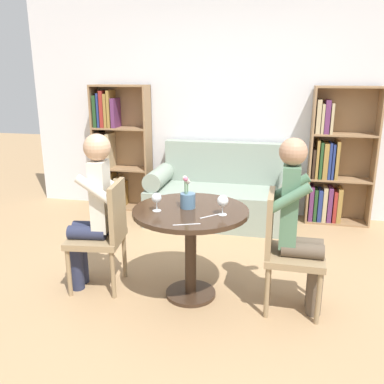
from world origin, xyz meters
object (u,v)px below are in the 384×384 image
(bookshelf_right, at_px, (333,164))
(chair_right, at_px, (285,246))
(person_left, at_px, (92,208))
(flower_vase, at_px, (188,198))
(chair_left, at_px, (104,231))
(wine_glass_right, at_px, (223,201))
(person_right, at_px, (299,224))
(bookshelf_left, at_px, (116,151))
(couch, at_px, (222,196))
(wine_glass_left, at_px, (157,198))

(bookshelf_right, height_order, chair_right, bookshelf_right)
(person_left, height_order, flower_vase, person_left)
(chair_left, xyz_separation_m, wine_glass_right, (0.97, -0.07, 0.34))
(person_right, bearing_deg, bookshelf_left, 48.54)
(person_right, height_order, wine_glass_right, person_right)
(couch, distance_m, person_right, 1.99)
(couch, height_order, bookshelf_left, bookshelf_left)
(chair_left, height_order, person_left, person_left)
(chair_left, xyz_separation_m, person_right, (1.51, -0.01, 0.19))
(chair_right, relative_size, person_right, 0.69)
(wine_glass_left, bearing_deg, person_left, 172.67)
(bookshelf_left, relative_size, person_right, 1.22)
(wine_glass_left, bearing_deg, wine_glass_right, 1.81)
(bookshelf_left, height_order, wine_glass_left, bookshelf_left)
(chair_left, bearing_deg, chair_right, 82.82)
(bookshelf_left, distance_m, flower_vase, 2.46)
(wine_glass_right, bearing_deg, flower_vase, 159.49)
(wine_glass_left, relative_size, wine_glass_right, 0.94)
(person_right, distance_m, wine_glass_left, 1.05)
(person_left, relative_size, wine_glass_left, 9.18)
(couch, distance_m, person_left, 2.00)
(chair_left, relative_size, flower_vase, 3.60)
(chair_right, relative_size, wine_glass_right, 6.07)
(wine_glass_right, bearing_deg, bookshelf_left, 128.66)
(bookshelf_right, relative_size, chair_left, 1.77)
(chair_right, relative_size, person_left, 0.70)
(chair_left, distance_m, person_left, 0.21)
(couch, xyz_separation_m, person_left, (-0.80, -1.80, 0.38))
(chair_right, distance_m, wine_glass_right, 0.57)
(bookshelf_right, relative_size, wine_glass_left, 11.38)
(couch, height_order, flower_vase, flower_vase)
(bookshelf_right, bearing_deg, bookshelf_left, 180.00)
(bookshelf_right, distance_m, person_right, 2.10)
(couch, distance_m, chair_left, 1.93)
(couch, distance_m, wine_glass_left, 1.95)
(wine_glass_left, distance_m, wine_glass_right, 0.49)
(person_left, relative_size, wine_glass_right, 8.66)
(bookshelf_left, relative_size, chair_right, 1.77)
(couch, height_order, bookshelf_right, bookshelf_right)
(couch, bearing_deg, wine_glass_right, -82.18)
(couch, height_order, chair_left, couch)
(bookshelf_right, relative_size, chair_right, 1.77)
(chair_right, bearing_deg, person_right, -90.69)
(bookshelf_right, relative_size, person_left, 1.24)
(bookshelf_left, bearing_deg, couch, -10.34)
(couch, relative_size, flower_vase, 6.93)
(person_left, height_order, person_right, person_right)
(chair_left, height_order, wine_glass_left, chair_left)
(chair_left, relative_size, person_left, 0.70)
(bookshelf_right, height_order, person_left, bookshelf_right)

